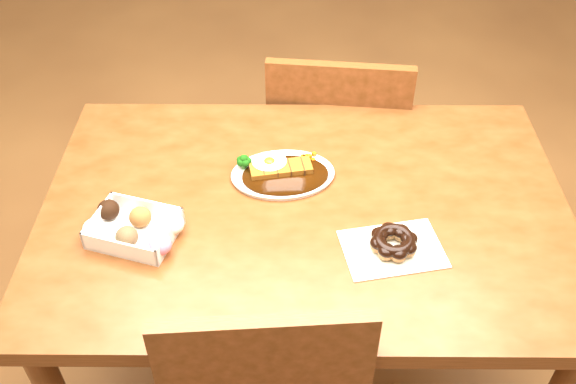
{
  "coord_description": "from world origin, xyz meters",
  "views": [
    {
      "loc": [
        -0.03,
        -1.06,
        1.75
      ],
      "look_at": [
        -0.04,
        -0.02,
        0.81
      ],
      "focal_mm": 40.0,
      "sensor_mm": 36.0,
      "label": 1
    }
  ],
  "objects_px": {
    "table": "(305,235)",
    "chair_far": "(336,152)",
    "katsu_curry_plate": "(281,172)",
    "pon_de_ring": "(394,243)",
    "donut_box": "(134,228)"
  },
  "relations": [
    {
      "from": "table",
      "to": "donut_box",
      "type": "height_order",
      "value": "donut_box"
    },
    {
      "from": "table",
      "to": "pon_de_ring",
      "type": "bearing_deg",
      "value": -36.79
    },
    {
      "from": "pon_de_ring",
      "to": "katsu_curry_plate",
      "type": "bearing_deg",
      "value": 135.31
    },
    {
      "from": "katsu_curry_plate",
      "to": "pon_de_ring",
      "type": "height_order",
      "value": "katsu_curry_plate"
    },
    {
      "from": "chair_far",
      "to": "donut_box",
      "type": "bearing_deg",
      "value": 58.76
    },
    {
      "from": "chair_far",
      "to": "pon_de_ring",
      "type": "height_order",
      "value": "chair_far"
    },
    {
      "from": "pon_de_ring",
      "to": "table",
      "type": "bearing_deg",
      "value": 143.21
    },
    {
      "from": "chair_far",
      "to": "katsu_curry_plate",
      "type": "relative_size",
      "value": 3.35
    },
    {
      "from": "table",
      "to": "chair_far",
      "type": "height_order",
      "value": "chair_far"
    },
    {
      "from": "chair_far",
      "to": "table",
      "type": "bearing_deg",
      "value": 84.31
    },
    {
      "from": "table",
      "to": "pon_de_ring",
      "type": "relative_size",
      "value": 5.15
    },
    {
      "from": "table",
      "to": "chair_far",
      "type": "distance_m",
      "value": 0.57
    },
    {
      "from": "table",
      "to": "katsu_curry_plate",
      "type": "distance_m",
      "value": 0.16
    },
    {
      "from": "donut_box",
      "to": "table",
      "type": "bearing_deg",
      "value": 15.08
    },
    {
      "from": "pon_de_ring",
      "to": "donut_box",
      "type": "bearing_deg",
      "value": 176.21
    }
  ]
}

